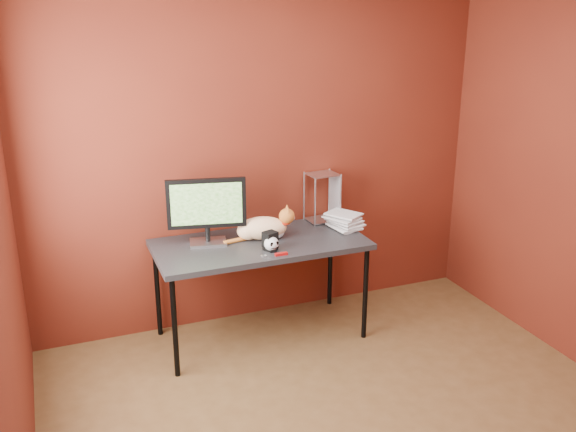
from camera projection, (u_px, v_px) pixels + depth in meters
name	position (u px, v px, depth m)	size (l,w,h in m)	color
room	(378.00, 199.00, 3.18)	(3.52, 3.52, 2.61)	#53381C
desk	(260.00, 248.00, 4.57)	(1.50, 0.70, 0.75)	black
monitor	(207.00, 208.00, 4.44)	(0.54, 0.23, 0.47)	#BCBCC2
cat	(263.00, 228.00, 4.59)	(0.52, 0.27, 0.24)	orange
skull_mug	(271.00, 244.00, 4.38)	(0.10, 0.10, 0.10)	white
speaker	(270.00, 241.00, 4.41)	(0.11, 0.11, 0.13)	black
book_stack	(337.00, 149.00, 4.60)	(0.29, 0.31, 1.24)	beige
wire_rack	(322.00, 197.00, 4.93)	(0.23, 0.20, 0.38)	#BCBCC2
pocket_knife	(281.00, 254.00, 4.31)	(0.09, 0.02, 0.02)	#950B0C
black_gadget	(273.00, 251.00, 4.37)	(0.04, 0.03, 0.02)	black
washer	(264.00, 256.00, 4.31)	(0.04, 0.04, 0.00)	#BCBCC2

